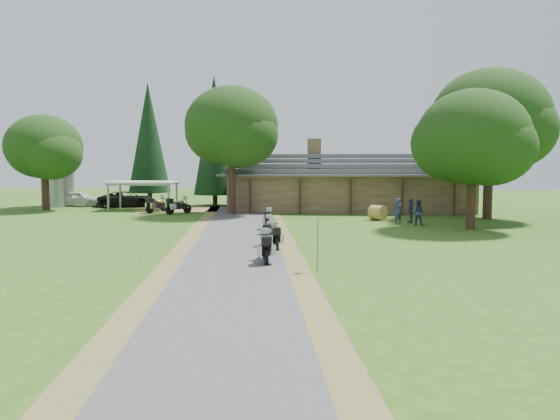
# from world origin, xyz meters

# --- Properties ---
(ground) EXTENTS (120.00, 120.00, 0.00)m
(ground) POSITION_xyz_m (0.00, 0.00, 0.00)
(ground) COLOR #2B5417
(ground) RESTS_ON ground
(driveway) EXTENTS (51.95, 51.95, 0.00)m
(driveway) POSITION_xyz_m (-0.50, 4.00, 0.00)
(driveway) COLOR #4A4A4C
(driveway) RESTS_ON ground
(lodge) EXTENTS (21.40, 9.40, 4.90)m
(lodge) POSITION_xyz_m (6.00, 24.00, 2.45)
(lodge) COLOR brown
(lodge) RESTS_ON ground
(silo) EXTENTS (3.19, 3.19, 6.12)m
(silo) POSITION_xyz_m (-21.10, 25.52, 3.06)
(silo) COLOR gray
(silo) RESTS_ON ground
(carport) EXTENTS (5.92, 4.14, 2.47)m
(carport) POSITION_xyz_m (-11.81, 22.49, 1.23)
(carport) COLOR white
(carport) RESTS_ON ground
(car_white_sedan) EXTENTS (2.45, 5.58, 1.84)m
(car_white_sedan) POSITION_xyz_m (-19.07, 25.46, 0.92)
(car_white_sedan) COLOR silver
(car_white_sedan) RESTS_ON ground
(car_dark_suv) EXTENTS (3.49, 6.05, 2.18)m
(car_dark_suv) POSITION_xyz_m (-14.25, 25.15, 1.09)
(car_dark_suv) COLOR black
(car_dark_suv) RESTS_ON ground
(motorcycle_row_a) EXTENTS (0.94, 2.01, 1.32)m
(motorcycle_row_a) POSITION_xyz_m (1.62, -1.60, 0.66)
(motorcycle_row_a) COLOR #0E158D
(motorcycle_row_a) RESTS_ON ground
(motorcycle_row_b) EXTENTS (1.10, 1.91, 1.24)m
(motorcycle_row_b) POSITION_xyz_m (1.58, 1.98, 0.62)
(motorcycle_row_b) COLOR #9FA1A7
(motorcycle_row_b) RESTS_ON ground
(motorcycle_row_c) EXTENTS (0.82, 1.87, 1.24)m
(motorcycle_row_c) POSITION_xyz_m (1.35, 3.16, 0.62)
(motorcycle_row_c) COLOR #BF9B12
(motorcycle_row_c) RESTS_ON ground
(motorcycle_row_d) EXTENTS (0.95, 1.79, 1.17)m
(motorcycle_row_d) POSITION_xyz_m (0.98, 6.22, 0.58)
(motorcycle_row_d) COLOR #CC6116
(motorcycle_row_d) RESTS_ON ground
(motorcycle_row_e) EXTENTS (0.67, 1.85, 1.25)m
(motorcycle_row_e) POSITION_xyz_m (0.54, 9.71, 0.63)
(motorcycle_row_e) COLOR black
(motorcycle_row_e) RESTS_ON ground
(motorcycle_carport_a) EXTENTS (1.59, 2.08, 1.38)m
(motorcycle_carport_a) POSITION_xyz_m (-9.74, 19.77, 0.69)
(motorcycle_carport_a) COLOR gold
(motorcycle_carport_a) RESTS_ON ground
(motorcycle_carport_b) EXTENTS (1.89, 2.04, 1.44)m
(motorcycle_carport_b) POSITION_xyz_m (-7.70, 18.88, 0.72)
(motorcycle_carport_b) COLOR slate
(motorcycle_carport_b) RESTS_ON ground
(person_a) EXTENTS (0.71, 0.64, 2.06)m
(person_a) POSITION_xyz_m (8.84, 12.91, 1.03)
(person_a) COLOR navy
(person_a) RESTS_ON ground
(person_b) EXTENTS (0.67, 0.58, 1.99)m
(person_b) POSITION_xyz_m (10.07, 12.38, 1.00)
(person_b) COLOR navy
(person_b) RESTS_ON ground
(person_c) EXTENTS (0.42, 0.57, 1.94)m
(person_c) POSITION_xyz_m (9.86, 14.02, 0.97)
(person_c) COLOR navy
(person_c) RESTS_ON ground
(hay_bale) EXTENTS (1.44, 1.45, 1.07)m
(hay_bale) POSITION_xyz_m (7.76, 15.40, 0.53)
(hay_bale) COLOR olive
(hay_bale) RESTS_ON ground
(sign_post) EXTENTS (0.37, 0.06, 2.04)m
(sign_post) POSITION_xyz_m (3.80, -3.34, 1.02)
(sign_post) COLOR gray
(sign_post) RESTS_ON ground
(oak_lodge_left) EXTENTS (7.32, 7.32, 11.26)m
(oak_lodge_left) POSITION_xyz_m (-3.36, 18.91, 5.63)
(oak_lodge_left) COLOR black
(oak_lodge_left) RESTS_ON ground
(oak_lodge_right) EXTENTS (8.46, 8.46, 11.69)m
(oak_lodge_right) POSITION_xyz_m (15.79, 16.95, 5.84)
(oak_lodge_right) COLOR black
(oak_lodge_right) RESTS_ON ground
(oak_driveway) EXTENTS (6.83, 6.83, 9.13)m
(oak_driveway) POSITION_xyz_m (12.97, 10.51, 4.56)
(oak_driveway) COLOR black
(oak_driveway) RESTS_ON ground
(oak_silo) EXTENTS (6.45, 6.45, 8.79)m
(oak_silo) POSITION_xyz_m (-20.11, 21.38, 4.39)
(oak_silo) COLOR black
(oak_silo) RESTS_ON ground
(cedar_near) EXTENTS (4.03, 4.03, 12.24)m
(cedar_near) POSITION_xyz_m (-6.50, 27.47, 6.12)
(cedar_near) COLOR black
(cedar_near) RESTS_ON ground
(cedar_far) EXTENTS (4.16, 4.16, 12.08)m
(cedar_far) POSITION_xyz_m (-13.68, 29.84, 6.04)
(cedar_far) COLOR black
(cedar_far) RESTS_ON ground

